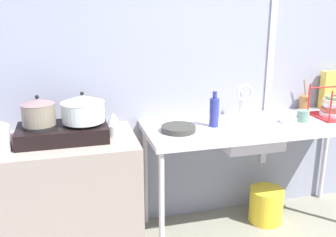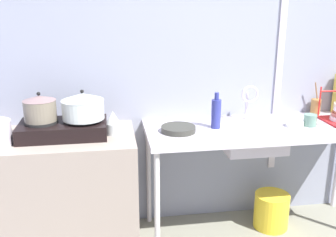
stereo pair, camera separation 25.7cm
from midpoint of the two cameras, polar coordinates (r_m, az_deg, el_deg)
The scene contains 16 objects.
wall_back at distance 3.06m, azimuth 15.79°, elevation 8.67°, with size 5.01×0.10×2.52m, color #8E93A6.
wall_metal_strip at distance 3.05m, azimuth 18.75°, elevation 10.79°, with size 0.05×0.01×2.02m, color silver.
counter_concrete at distance 2.73m, azimuth -13.02°, elevation -10.91°, with size 1.03×0.59×0.83m, color gray.
counter_sink at distance 2.83m, azimuth 16.33°, elevation -2.29°, with size 1.65×0.59×0.83m.
stove at distance 2.54m, azimuth -12.37°, elevation -1.50°, with size 0.55×0.31×0.11m.
pot_on_left_burner at distance 2.51m, azimuth -15.58°, elevation 1.45°, with size 0.21×0.21×0.19m.
pot_on_right_burner at distance 2.49m, azimuth -9.55°, elevation 1.79°, with size 0.27×0.27×0.19m.
percolator at distance 2.52m, azimuth -5.21°, elevation -0.72°, with size 0.10×0.10×0.16m.
sink_basin at distance 2.80m, azimuth 14.90°, elevation -2.87°, with size 0.42×0.32×0.17m, color silver.
faucet at distance 2.86m, azimuth 14.40°, elevation 3.07°, with size 0.13×0.07×0.26m.
frying_pan at distance 2.59m, azimuth 4.39°, elevation -1.59°, with size 0.23×0.23×0.04m, color #34352E.
cup_by_rack at distance 2.92m, azimuth 22.59°, elevation -0.27°, with size 0.09×0.09×0.08m, color slate.
small_bowl_on_drainboard at distance 2.87m, azimuth 20.59°, elevation -0.80°, with size 0.12×0.12×0.04m, color white.
bottle_by_sink at distance 2.67m, azimuth 9.84°, elevation 0.75°, with size 0.07×0.07×0.25m.
utensil_jar at distance 3.24m, azimuth 23.05°, elevation 1.65°, with size 0.07×0.07×0.25m.
bucket_on_floor at distance 3.17m, azimuth 17.28°, elevation -12.85°, with size 0.26×0.26×0.27m, color yellow.
Camera 2 is at (-1.14, -1.04, 1.66)m, focal length 41.46 mm.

